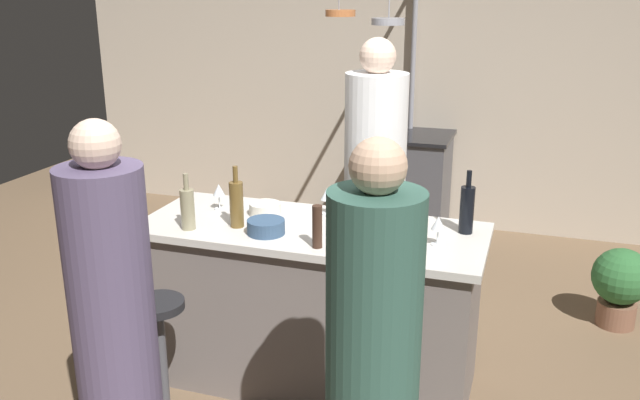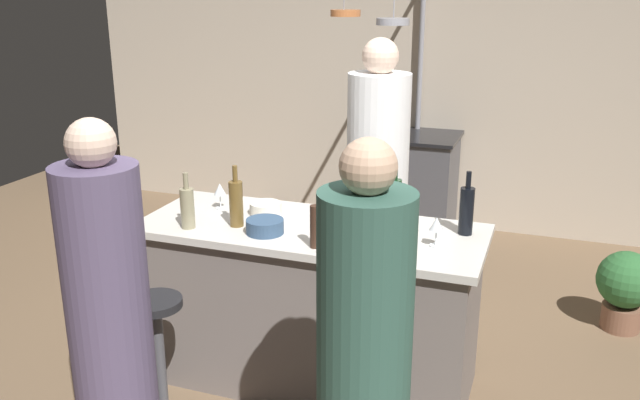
{
  "view_description": "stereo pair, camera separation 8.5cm",
  "coord_description": "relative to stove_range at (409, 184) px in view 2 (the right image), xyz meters",
  "views": [
    {
      "loc": [
        1.07,
        -3.09,
        2.09
      ],
      "look_at": [
        0.0,
        0.15,
        1.0
      ],
      "focal_mm": 37.65,
      "sensor_mm": 36.0,
      "label": 1
    },
    {
      "loc": [
        1.15,
        -3.06,
        2.09
      ],
      "look_at": [
        0.0,
        0.15,
        1.0
      ],
      "focal_mm": 37.65,
      "sensor_mm": 36.0,
      "label": 2
    }
  ],
  "objects": [
    {
      "name": "ground_plane",
      "position": [
        0.0,
        -2.45,
        -0.45
      ],
      "size": [
        9.0,
        9.0,
        0.0
      ],
      "primitive_type": "plane",
      "color": "brown"
    },
    {
      "name": "back_wall",
      "position": [
        0.0,
        0.4,
        0.85
      ],
      "size": [
        6.4,
        0.16,
        2.6
      ],
      "primitive_type": "cube",
      "color": "#BCAD99",
      "rests_on": "ground_plane"
    },
    {
      "name": "kitchen_island",
      "position": [
        0.0,
        -2.45,
        0.01
      ],
      "size": [
        1.8,
        0.72,
        0.9
      ],
      "color": "slate",
      "rests_on": "ground_plane"
    },
    {
      "name": "stove_range",
      "position": [
        0.0,
        0.0,
        0.0
      ],
      "size": [
        0.8,
        0.64,
        0.89
      ],
      "color": "#47474C",
      "rests_on": "ground_plane"
    },
    {
      "name": "chef",
      "position": [
        0.14,
        -1.63,
        0.39
      ],
      "size": [
        0.38,
        0.38,
        1.81
      ],
      "color": "white",
      "rests_on": "ground_plane"
    },
    {
      "name": "bar_stool_right",
      "position": [
        0.52,
        -3.07,
        -0.07
      ],
      "size": [
        0.28,
        0.28,
        0.68
      ],
      "color": "#4C4C51",
      "rests_on": "ground_plane"
    },
    {
      "name": "guest_right",
      "position": [
        0.58,
        -3.46,
        0.31
      ],
      "size": [
        0.34,
        0.34,
        1.62
      ],
      "color": "#33594C",
      "rests_on": "ground_plane"
    },
    {
      "name": "bar_stool_left",
      "position": [
        -0.56,
        -3.07,
        -0.07
      ],
      "size": [
        0.28,
        0.28,
        0.68
      ],
      "color": "#4C4C51",
      "rests_on": "ground_plane"
    },
    {
      "name": "guest_left",
      "position": [
        -0.51,
        -3.46,
        0.3
      ],
      "size": [
        0.34,
        0.34,
        1.62
      ],
      "color": "#594C6B",
      "rests_on": "ground_plane"
    },
    {
      "name": "overhead_pot_rack",
      "position": [
        -0.05,
        -0.38,
        1.15
      ],
      "size": [
        0.57,
        1.4,
        2.17
      ],
      "color": "gray",
      "rests_on": "ground_plane"
    },
    {
      "name": "potted_plant",
      "position": [
        1.66,
        -1.25,
        -0.15
      ],
      "size": [
        0.36,
        0.36,
        0.52
      ],
      "color": "brown",
      "rests_on": "ground_plane"
    },
    {
      "name": "pepper_mill",
      "position": [
        0.12,
        -2.71,
        0.56
      ],
      "size": [
        0.05,
        0.05,
        0.21
      ],
      "primitive_type": "cylinder",
      "color": "#382319",
      "rests_on": "kitchen_island"
    },
    {
      "name": "wine_bottle_dark",
      "position": [
        0.77,
        -2.29,
        0.58
      ],
      "size": [
        0.07,
        0.07,
        0.33
      ],
      "color": "black",
      "rests_on": "kitchen_island"
    },
    {
      "name": "wine_bottle_white",
      "position": [
        -0.59,
        -2.68,
        0.57
      ],
      "size": [
        0.07,
        0.07,
        0.29
      ],
      "color": "gray",
      "rests_on": "kitchen_island"
    },
    {
      "name": "wine_bottle_amber",
      "position": [
        -0.36,
        -2.57,
        0.58
      ],
      "size": [
        0.07,
        0.07,
        0.32
      ],
      "color": "brown",
      "rests_on": "kitchen_island"
    },
    {
      "name": "wine_bottle_red",
      "position": [
        0.4,
        -2.26,
        0.58
      ],
      "size": [
        0.07,
        0.07,
        0.32
      ],
      "color": "#143319",
      "rests_on": "kitchen_island"
    },
    {
      "name": "wine_glass_near_right_guest",
      "position": [
        0.01,
        -2.23,
        0.56
      ],
      "size": [
        0.07,
        0.07,
        0.15
      ],
      "color": "silver",
      "rests_on": "kitchen_island"
    },
    {
      "name": "wine_glass_by_chef",
      "position": [
        0.66,
        -2.5,
        0.56
      ],
      "size": [
        0.07,
        0.07,
        0.15
      ],
      "color": "silver",
      "rests_on": "kitchen_island"
    },
    {
      "name": "wine_glass_near_left_guest",
      "position": [
        -0.58,
        -2.34,
        0.56
      ],
      "size": [
        0.07,
        0.07,
        0.15
      ],
      "color": "silver",
      "rests_on": "kitchen_island"
    },
    {
      "name": "mixing_bowl_steel",
      "position": [
        0.24,
        -2.31,
        0.49
      ],
      "size": [
        0.19,
        0.19,
        0.08
      ],
      "primitive_type": "cylinder",
      "color": "#B7B7BC",
      "rests_on": "kitchen_island"
    },
    {
      "name": "mixing_bowl_ceramic",
      "position": [
        -0.3,
        -2.34,
        0.49
      ],
      "size": [
        0.17,
        0.17,
        0.06
      ],
      "primitive_type": "cylinder",
      "color": "silver",
      "rests_on": "kitchen_island"
    },
    {
      "name": "mixing_bowl_blue",
      "position": [
        -0.18,
        -2.61,
        0.49
      ],
      "size": [
        0.19,
        0.19,
        0.07
      ],
      "primitive_type": "cylinder",
      "color": "#334C6B",
      "rests_on": "kitchen_island"
    }
  ]
}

